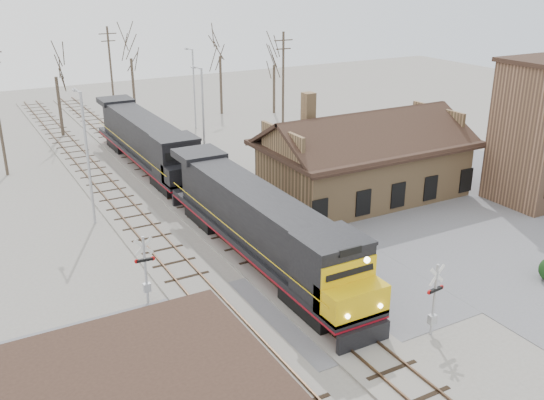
{
  "coord_description": "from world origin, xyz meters",
  "views": [
    {
      "loc": [
        -14.85,
        -22.18,
        16.01
      ],
      "look_at": [
        2.54,
        9.0,
        2.36
      ],
      "focal_mm": 40.0,
      "sensor_mm": 36.0,
      "label": 1
    }
  ],
  "objects": [
    {
      "name": "streetlight_b",
      "position": [
        3.79,
        22.84,
        4.9
      ],
      "size": [
        0.25,
        2.04,
        8.72
      ],
      "color": "#A5A8AD",
      "rests_on": "ground"
    },
    {
      "name": "tree_d",
      "position": [
        14.33,
        42.37,
        7.74
      ],
      "size": [
        4.44,
        4.44,
        10.88
      ],
      "color": "#382D23",
      "rests_on": "ground"
    },
    {
      "name": "crossbuck_near",
      "position": [
        3.45,
        -4.64,
        1.74
      ],
      "size": [
        1.04,
        0.27,
        3.66
      ],
      "rotation": [
        0.0,
        0.0,
        0.11
      ],
      "color": "#A5A8AD",
      "rests_on": "ground"
    },
    {
      "name": "depot",
      "position": [
        11.99,
        12.0,
        2.41
      ],
      "size": [
        15.2,
        9.31,
        7.9
      ],
      "color": "#9E7B51",
      "rests_on": "ground"
    },
    {
      "name": "crossbuck_far",
      "position": [
        -7.16,
        4.7,
        1.75
      ],
      "size": [
        1.05,
        0.28,
        3.67
      ],
      "rotation": [
        0.0,
        0.0,
        3.05
      ],
      "color": "#A5A8AD",
      "rests_on": "ground"
    },
    {
      "name": "parking_lot",
      "position": [
        18.0,
        4.0,
        0.02
      ],
      "size": [
        22.0,
        26.0,
        0.03
      ],
      "primitive_type": "cube",
      "color": "slate",
      "rests_on": "ground"
    },
    {
      "name": "utility_pole_b",
      "position": [
        3.11,
        47.84,
        5.24
      ],
      "size": [
        2.0,
        0.24,
        10.04
      ],
      "color": "#382D23",
      "rests_on": "ground"
    },
    {
      "name": "tree_b",
      "position": [
        -4.21,
        40.72,
        7.02
      ],
      "size": [
        4.03,
        4.03,
        9.87
      ],
      "color": "#382D23",
      "rests_on": "ground"
    },
    {
      "name": "ground",
      "position": [
        0.0,
        0.0,
        0.0
      ],
      "size": [
        140.0,
        140.0,
        0.0
      ],
      "primitive_type": "plane",
      "color": "gray",
      "rests_on": "ground"
    },
    {
      "name": "track_siding",
      "position": [
        -4.5,
        15.0,
        0.07
      ],
      "size": [
        3.4,
        90.0,
        0.24
      ],
      "color": "gray",
      "rests_on": "ground"
    },
    {
      "name": "track_main",
      "position": [
        0.0,
        15.0,
        0.07
      ],
      "size": [
        3.4,
        90.0,
        0.24
      ],
      "color": "gray",
      "rests_on": "ground"
    },
    {
      "name": "streetlight_a",
      "position": [
        -6.99,
        16.55,
        4.98
      ],
      "size": [
        0.25,
        2.04,
        8.89
      ],
      "color": "#A5A8AD",
      "rests_on": "ground"
    },
    {
      "name": "road",
      "position": [
        0.0,
        0.0,
        0.01
      ],
      "size": [
        60.0,
        9.0,
        0.03
      ],
      "primitive_type": "cube",
      "color": "slate",
      "rests_on": "ground"
    },
    {
      "name": "tree_c",
      "position": [
        5.63,
        48.12,
        7.33
      ],
      "size": [
        4.2,
        4.2,
        10.29
      ],
      "color": "#382D23",
      "rests_on": "ground"
    },
    {
      "name": "utility_pole_c",
      "position": [
        14.83,
        28.81,
        5.47
      ],
      "size": [
        2.0,
        0.24,
        10.49
      ],
      "color": "#382D23",
      "rests_on": "ground"
    },
    {
      "name": "locomotive_lead",
      "position": [
        0.0,
        5.48,
        2.36
      ],
      "size": [
        3.02,
        20.2,
        4.48
      ],
      "color": "black",
      "rests_on": "ground"
    },
    {
      "name": "signal_tower",
      "position": [
        22.39,
        5.0,
        5.08
      ],
      "size": [
        6.0,
        5.4,
        10.3
      ],
      "color": "#92664A",
      "rests_on": "ground"
    },
    {
      "name": "tree_e",
      "position": [
        19.9,
        39.65,
        6.53
      ],
      "size": [
        3.75,
        3.75,
        9.18
      ],
      "color": "#382D23",
      "rests_on": "ground"
    },
    {
      "name": "locomotive_trailing",
      "position": [
        0.0,
        25.95,
        2.36
      ],
      "size": [
        3.02,
        20.2,
        4.24
      ],
      "color": "black",
      "rests_on": "ground"
    },
    {
      "name": "streetlight_c",
      "position": [
        8.92,
        37.38,
        4.71
      ],
      "size": [
        0.25,
        2.04,
        8.35
      ],
      "color": "#A5A8AD",
      "rests_on": "ground"
    }
  ]
}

